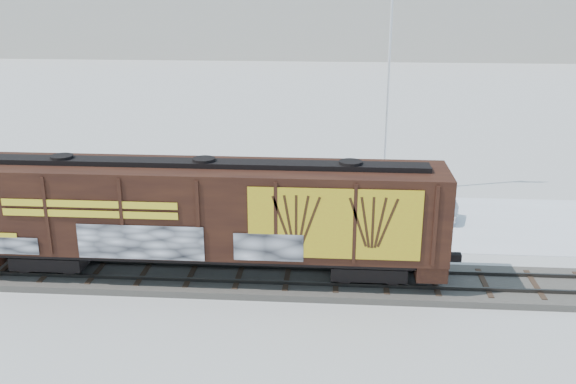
# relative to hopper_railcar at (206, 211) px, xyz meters

# --- Properties ---
(ground) EXTENTS (500.00, 500.00, 0.00)m
(ground) POSITION_rel_hopper_railcar_xyz_m (3.28, 0.01, -3.07)
(ground) COLOR white
(ground) RESTS_ON ground
(rail_track) EXTENTS (50.00, 3.40, 0.43)m
(rail_track) POSITION_rel_hopper_railcar_xyz_m (3.28, 0.01, -2.92)
(rail_track) COLOR #59544C
(rail_track) RESTS_ON ground
(parking_strip) EXTENTS (40.00, 8.00, 0.03)m
(parking_strip) POSITION_rel_hopper_railcar_xyz_m (3.28, 7.51, -3.05)
(parking_strip) COLOR white
(parking_strip) RESTS_ON ground
(hopper_railcar) EXTENTS (19.12, 3.06, 4.74)m
(hopper_railcar) POSITION_rel_hopper_railcar_xyz_m (0.00, 0.00, 0.00)
(hopper_railcar) COLOR black
(hopper_railcar) RESTS_ON rail_track
(flagpole) EXTENTS (2.30, 0.90, 12.70)m
(flagpole) POSITION_rel_hopper_railcar_xyz_m (8.13, 12.34, 1.71)
(flagpole) COLOR silver
(flagpole) RESTS_ON ground
(car_silver) EXTENTS (4.17, 2.65, 1.32)m
(car_silver) POSITION_rel_hopper_railcar_xyz_m (2.27, 8.50, -2.38)
(car_silver) COLOR #A0A1A6
(car_silver) RESTS_ON parking_strip
(car_white) EXTENTS (5.27, 2.94, 1.65)m
(car_white) POSITION_rel_hopper_railcar_xyz_m (9.08, 8.12, -2.21)
(car_white) COLOR silver
(car_white) RESTS_ON parking_strip
(car_dark) EXTENTS (5.01, 3.03, 1.36)m
(car_dark) POSITION_rel_hopper_railcar_xyz_m (8.04, 8.49, -2.36)
(car_dark) COLOR black
(car_dark) RESTS_ON parking_strip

